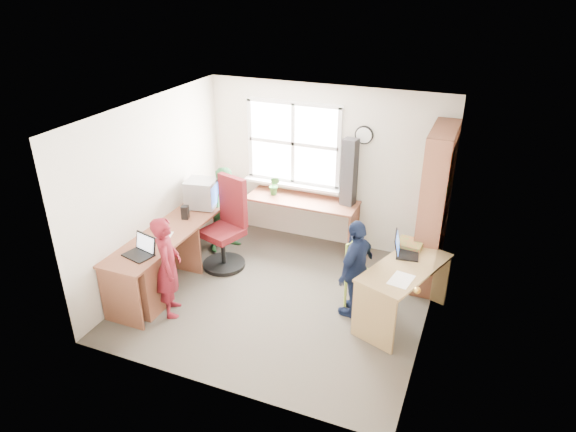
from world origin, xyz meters
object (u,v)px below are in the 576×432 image
object	(u,v)px
l_desk	(179,257)
cd_tower	(349,172)
potted_plant	(274,186)
laptop_left	(141,250)
person_red	(168,267)
right_desk	(404,281)
crt_monitor	(202,193)
laptop_right	(403,249)
person_navy	(356,268)
swivel_chair	(227,229)
bookshelf	(434,211)
person_green	(228,209)
wooden_chair	(361,272)

from	to	relation	value
l_desk	cd_tower	distance (m)	2.61
potted_plant	laptop_left	bearing A→B (deg)	-108.78
person_red	right_desk	bearing A→B (deg)	-100.16
l_desk	laptop_left	bearing A→B (deg)	-106.01
right_desk	crt_monitor	bearing A→B (deg)	-169.81
cd_tower	person_red	distance (m)	2.82
laptop_right	person_navy	bearing A→B (deg)	121.19
potted_plant	person_red	xyz separation A→B (m)	(-0.41, -2.20, -0.26)
swivel_chair	cd_tower	distance (m)	1.89
bookshelf	person_navy	world-z (taller)	bookshelf
swivel_chair	person_green	bearing A→B (deg)	133.82
person_navy	person_red	bearing A→B (deg)	-55.05
bookshelf	cd_tower	bearing A→B (deg)	164.71
person_green	person_navy	size ratio (longest dim) A/B	1.02
bookshelf	swivel_chair	size ratio (longest dim) A/B	1.63
right_desk	laptop_right	bearing A→B (deg)	126.21
bookshelf	crt_monitor	size ratio (longest dim) A/B	4.44
bookshelf	wooden_chair	xyz separation A→B (m)	(-0.67, -1.00, -0.50)
crt_monitor	potted_plant	size ratio (longest dim) A/B	1.58
cd_tower	bookshelf	bearing A→B (deg)	-5.94
right_desk	swivel_chair	distance (m)	2.55
l_desk	person_red	bearing A→B (deg)	-68.43
laptop_right	person_red	distance (m)	2.81
right_desk	potted_plant	world-z (taller)	potted_plant
person_red	laptop_left	bearing A→B (deg)	64.47
l_desk	swivel_chair	size ratio (longest dim) A/B	2.29
person_green	l_desk	bearing A→B (deg)	-151.61
person_navy	cd_tower	bearing A→B (deg)	-146.87
swivel_chair	person_navy	size ratio (longest dim) A/B	1.03
crt_monitor	laptop_left	distance (m)	1.45
person_green	person_navy	distance (m)	2.35
l_desk	bookshelf	distance (m)	3.35
swivel_chair	wooden_chair	xyz separation A→B (m)	(2.00, -0.31, -0.05)
l_desk	person_navy	bearing A→B (deg)	8.38
crt_monitor	laptop_right	xyz separation A→B (m)	(2.90, -0.22, -0.17)
l_desk	laptop_right	world-z (taller)	laptop_right
wooden_chair	person_red	size ratio (longest dim) A/B	0.72
wooden_chair	bookshelf	bearing A→B (deg)	72.23
bookshelf	crt_monitor	world-z (taller)	bookshelf
person_green	laptop_left	bearing A→B (deg)	-155.37
l_desk	cd_tower	xyz separation A→B (m)	(1.72, 1.81, 0.78)
l_desk	person_red	size ratio (longest dim) A/B	2.30
swivel_chair	person_red	bearing A→B (deg)	-76.84
cd_tower	person_navy	bearing A→B (deg)	-60.66
crt_monitor	l_desk	bearing A→B (deg)	-89.91
bookshelf	person_red	bearing A→B (deg)	-144.61
crt_monitor	right_desk	bearing A→B (deg)	-20.11
bookshelf	person_red	xyz separation A→B (m)	(-2.76, -1.96, -0.36)
right_desk	cd_tower	bearing A→B (deg)	148.17
swivel_chair	laptop_left	world-z (taller)	swivel_chair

